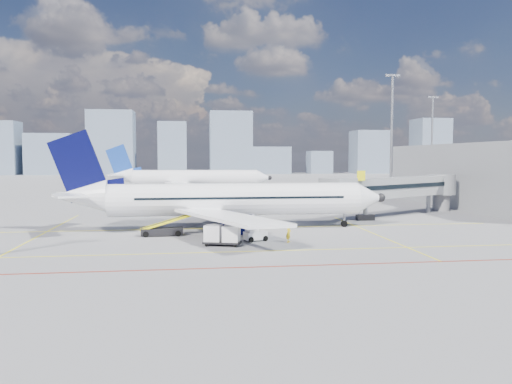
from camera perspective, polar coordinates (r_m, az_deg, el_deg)
ground at (r=48.07m, az=-1.66°, el=-5.48°), size 420.00×420.00×0.00m
apron_markings at (r=44.18m, az=-1.88°, el=-6.31°), size 90.00×35.12×0.01m
jet_bridge at (r=70.23m, az=16.26°, el=0.43°), size 23.55×15.78×6.30m
terminal_block at (r=85.88m, az=23.88°, el=1.71°), size 10.00×42.00×10.00m
floodlight_mast_ne at (r=110.96m, az=15.24°, el=6.79°), size 3.20×0.61×25.45m
floodlight_mast_far at (r=154.06m, az=19.46°, el=5.88°), size 3.20×0.61×25.45m
distant_skyline at (r=237.25m, az=-8.98°, el=4.87°), size 253.73×15.48×29.38m
main_aircraft at (r=54.70m, az=-3.96°, el=-0.93°), size 36.83×32.10×10.84m
second_aircraft at (r=112.13m, az=-7.75°, el=1.57°), size 36.74×31.97×10.84m
baggage_tug at (r=47.19m, az=-0.17°, el=-4.80°), size 2.35×1.87×1.45m
cargo_dolly at (r=44.86m, az=-3.89°, el=-4.88°), size 3.61×2.37×1.82m
belt_loader at (r=51.27m, az=-10.52°, el=-4.24°), size 6.00×1.79×2.43m
ramp_worker at (r=46.63m, az=3.74°, el=-4.67°), size 0.70×0.78×1.78m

